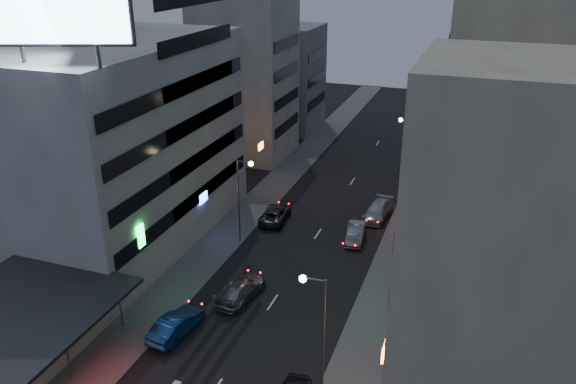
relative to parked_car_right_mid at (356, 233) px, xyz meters
The scene contains 21 objects.
sidewalk_left 12.34m from the parked_car_right_mid, 161.02° to the left, with size 4.00×120.00×0.12m, color #4C4C4F.
sidewalk_right 5.95m from the parked_car_right_mid, 42.70° to the left, with size 4.00×120.00×0.12m, color #4C4C4F.
food_court 29.75m from the parked_car_right_mid, 126.19° to the right, with size 11.00×13.00×3.88m.
white_building 23.04m from the parked_car_right_mid, 163.83° to the right, with size 14.00×24.00×18.00m, color beige.
grey_tower 33.96m from the parked_car_right_mid, behind, with size 10.00×14.00×34.00m, color gray.
shophouse_near 21.32m from the parked_car_right_mid, 53.78° to the right, with size 10.00×11.00×20.00m, color beige.
shophouse_mid 14.46m from the parked_car_right_mid, 18.62° to the right, with size 11.00×12.00×16.00m, color tan.
shophouse_far 17.76m from the parked_car_right_mid, 38.45° to the left, with size 10.00×14.00×22.00m, color beige.
far_left_a 28.54m from the parked_car_right_mid, 135.22° to the left, with size 11.00×10.00×20.00m, color beige.
far_left_b 38.17m from the parked_car_right_mid, 121.55° to the left, with size 12.00×10.00×15.00m, color gray.
far_right_a 28.02m from the parked_car_right_mid, 63.74° to the left, with size 11.00×12.00×18.00m, color tan.
far_right_b 41.52m from the parked_car_right_mid, 72.01° to the left, with size 12.00×12.00×24.00m, color beige.
billboard 31.18m from the parked_car_right_mid, 136.10° to the right, with size 9.52×3.75×6.20m.
street_lamp_right_near 20.65m from the parked_car_right_mid, 83.58° to the right, with size 1.60×0.44×8.02m.
street_lamp_left 11.35m from the parked_car_right_mid, 157.34° to the right, with size 1.60×0.44×8.02m.
street_lamp_right_far 14.93m from the parked_car_right_mid, 80.88° to the left, with size 1.60×0.44×8.02m.
parked_car_right_mid is the anchor object (origin of this frame).
parked_car_left 8.61m from the parked_car_right_mid, behind, with size 2.35×5.10×1.42m, color #2B2B31.
parked_car_right_far 5.51m from the parked_car_right_mid, 79.81° to the left, with size 2.14×5.26×1.53m, color gray.
road_car_blue 19.85m from the parked_car_right_mid, 115.71° to the right, with size 1.68×4.82×1.59m, color navy.
road_car_silver 13.72m from the parked_car_right_mid, 116.78° to the right, with size 2.13×5.24×1.52m, color gray.
Camera 1 is at (13.26, -19.69, 24.93)m, focal length 35.00 mm.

